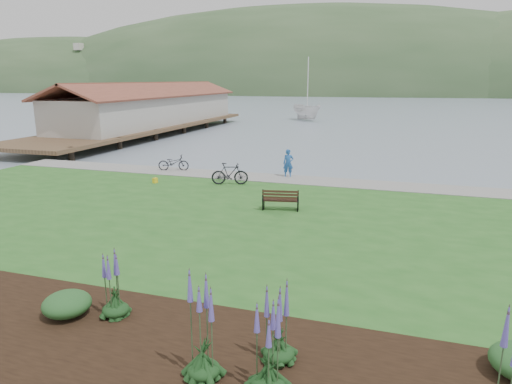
{
  "coord_description": "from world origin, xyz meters",
  "views": [
    {
      "loc": [
        6.1,
        -16.85,
        5.73
      ],
      "look_at": [
        0.64,
        0.17,
        1.3
      ],
      "focal_mm": 32.0,
      "sensor_mm": 36.0,
      "label": 1
    }
  ],
  "objects_px": {
    "park_bench": "(281,199)",
    "sailboat": "(307,120)",
    "person": "(288,161)",
    "bicycle_a": "(173,163)"
  },
  "relations": [
    {
      "from": "person",
      "to": "sailboat",
      "type": "xyz_separation_m",
      "value": [
        -7.19,
        40.28,
        -1.32
      ]
    },
    {
      "from": "person",
      "to": "sailboat",
      "type": "height_order",
      "value": "sailboat"
    },
    {
      "from": "bicycle_a",
      "to": "park_bench",
      "type": "bearing_deg",
      "value": -144.44
    },
    {
      "from": "sailboat",
      "to": "bicycle_a",
      "type": "bearing_deg",
      "value": -131.51
    },
    {
      "from": "park_bench",
      "to": "sailboat",
      "type": "distance_m",
      "value": 47.62
    },
    {
      "from": "bicycle_a",
      "to": "sailboat",
      "type": "bearing_deg",
      "value": -16.98
    },
    {
      "from": "park_bench",
      "to": "person",
      "type": "distance_m",
      "value": 6.71
    },
    {
      "from": "person",
      "to": "bicycle_a",
      "type": "height_order",
      "value": "person"
    },
    {
      "from": "person",
      "to": "bicycle_a",
      "type": "relative_size",
      "value": 1.0
    },
    {
      "from": "person",
      "to": "bicycle_a",
      "type": "bearing_deg",
      "value": 164.17
    }
  ]
}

